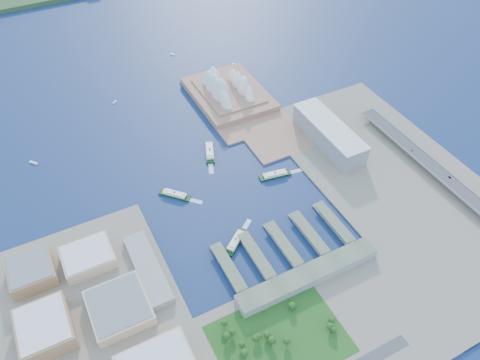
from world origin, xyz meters
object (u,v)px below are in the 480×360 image
opera_house (228,83)px  toaster_building (329,134)px  car_c (412,151)px  ferry_b (210,151)px  ferry_a (174,194)px  car_b (450,177)px  ferry_d (275,174)px  ferry_c (236,240)px

opera_house → toaster_building: size_ratio=1.16×
toaster_building → car_c: (101.00, -93.51, -5.02)m
ferry_b → ferry_a: bearing=-122.2°
opera_house → car_b: (199.00, -367.75, -16.42)m
toaster_building → ferry_b: 202.66m
car_b → ferry_d: bearing=-31.1°
ferry_a → ferry_d: (157.82, -32.75, 0.22)m
ferry_b → toaster_building: bearing=1.4°
ferry_b → ferry_c: bearing=-82.3°
ferry_a → car_b: size_ratio=11.10×
toaster_building → ferry_d: toaster_building is taller
ferry_c → car_c: (336.70, 25.19, 10.78)m
ferry_a → ferry_c: (42.83, -122.42, 0.08)m
opera_house → toaster_building: 219.62m
ferry_a → car_c: size_ratio=11.35×
ferry_c → car_c: bearing=-123.2°
ferry_d → ferry_a: bearing=86.9°
ferry_c → car_c: 337.81m
opera_house → toaster_building: opera_house is taller
ferry_b → ferry_d: size_ratio=1.06×
ferry_d → toaster_building: bearing=-67.9°
ferry_a → ferry_b: bearing=-7.5°
ferry_c → ferry_b: bearing=-51.1°
ferry_b → ferry_c: 193.34m
car_b → ferry_a: bearing=-23.9°
toaster_building → ferry_b: bearing=160.0°
ferry_b → car_c: 333.42m
ferry_d → opera_house: bearing=1.0°
ferry_b → ferry_c: ferry_b is taller
ferry_c → ferry_d: 145.82m
toaster_building → ferry_c: size_ratio=3.12×
opera_house → ferry_a: opera_house is taller
ferry_c → car_b: bearing=-135.5°
opera_house → car_b: opera_house is taller
opera_house → car_c: (191.00, -293.51, -16.52)m
car_c → ferry_d: bearing=163.8°
opera_house → ferry_a: (-188.53, -196.28, -27.38)m
toaster_building → car_b: (109.00, -167.75, -4.92)m
ferry_a → ferry_b: (88.65, 65.41, 0.52)m
ferry_c → ferry_a: bearing=-18.2°
opera_house → car_c: size_ratio=41.78×
car_b → ferry_c: bearing=-8.1°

